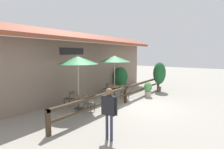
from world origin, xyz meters
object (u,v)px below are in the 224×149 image
potted_plant_broad_leaf (148,89)px  potted_plant_small_flowering (121,77)px  potted_plant_corner_fern (159,74)px  chair_middle_streetside (124,91)px  chair_near_wallside (70,98)px  dining_table_middle (114,88)px  pedestrian (109,107)px  chair_near_streetside (88,102)px  patio_umbrella_near (78,60)px  patio_umbrella_middle (115,59)px  chair_middle_wallside (106,88)px  dining_table_near (79,98)px

potted_plant_broad_leaf → potted_plant_small_flowering: (1.19, 2.95, 0.42)m
potted_plant_corner_fern → potted_plant_small_flowering: (-0.85, 2.93, -0.41)m
chair_middle_streetside → potted_plant_small_flowering: bearing=33.4°
chair_near_wallside → dining_table_middle: chair_near_wallside is taller
potted_plant_corner_fern → pedestrian: potted_plant_corner_fern is taller
chair_near_streetside → potted_plant_small_flowering: (5.74, 1.80, 0.48)m
chair_near_streetside → potted_plant_broad_leaf: (4.55, -1.15, 0.06)m
chair_near_wallside → patio_umbrella_near: bearing=80.1°
chair_near_streetside → potted_plant_broad_leaf: size_ratio=0.86×
patio_umbrella_middle → potted_plant_corner_fern: bearing=-28.3°
chair_middle_wallside → potted_plant_broad_leaf: bearing=117.4°
patio_umbrella_near → pedestrian: (-1.75, -3.27, -1.40)m
patio_umbrella_near → pedestrian: size_ratio=1.57×
dining_table_near → chair_middle_streetside: bearing=-12.8°
dining_table_middle → potted_plant_corner_fern: (3.35, -1.80, 0.79)m
patio_umbrella_near → chair_near_wallside: patio_umbrella_near is taller
chair_near_wallside → dining_table_middle: 3.26m
pedestrian → potted_plant_corner_fern: bearing=95.7°
chair_near_wallside → dining_table_middle: (3.18, -0.72, 0.10)m
patio_umbrella_near → chair_near_wallside: (0.02, 0.69, -2.05)m
patio_umbrella_middle → dining_table_near: bearing=179.5°
dining_table_middle → potted_plant_broad_leaf: (1.30, -1.81, -0.04)m
patio_umbrella_middle → potted_plant_corner_fern: patio_umbrella_middle is taller
patio_umbrella_near → chair_middle_wallside: 3.90m
dining_table_middle → chair_near_streetside: bearing=-168.4°
chair_near_streetside → dining_table_middle: (3.25, 0.67, 0.10)m
potted_plant_broad_leaf → chair_middle_wallside: bearing=116.5°
chair_middle_streetside → potted_plant_broad_leaf: 1.68m
chair_near_wallside → chair_middle_wallside: same height
patio_umbrella_near → potted_plant_broad_leaf: bearing=-22.2°
patio_umbrella_near → chair_near_streetside: size_ratio=3.24×
chair_near_streetside → chair_near_wallside: bearing=72.5°
chair_middle_streetside → patio_umbrella_middle: bearing=89.2°
potted_plant_corner_fern → patio_umbrella_middle: bearing=151.7°
patio_umbrella_near → dining_table_near: bearing=-45.0°
dining_table_near → chair_near_streetside: chair_near_streetside is taller
patio_umbrella_near → potted_plant_corner_fern: 6.90m
pedestrian → chair_near_streetside: bearing=142.3°
dining_table_near → chair_near_wallside: size_ratio=1.03×
patio_umbrella_near → potted_plant_corner_fern: patio_umbrella_near is taller
chair_near_streetside → chair_near_wallside: same height
chair_middle_wallside → pedestrian: (-5.00, -3.95, 0.65)m
chair_near_wallside → potted_plant_corner_fern: bearing=150.9°
chair_middle_streetside → potted_plant_broad_leaf: bearing=-44.4°
potted_plant_broad_leaf → pedestrian: 6.45m
potted_plant_broad_leaf → patio_umbrella_near: bearing=157.8°
chair_near_wallside → chair_middle_wallside: (3.23, -0.01, 0.00)m
potted_plant_small_flowering → chair_middle_wallside: bearing=-170.1°
dining_table_near → potted_plant_small_flowering: potted_plant_small_flowering is taller
chair_near_wallside → potted_plant_broad_leaf: 5.15m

